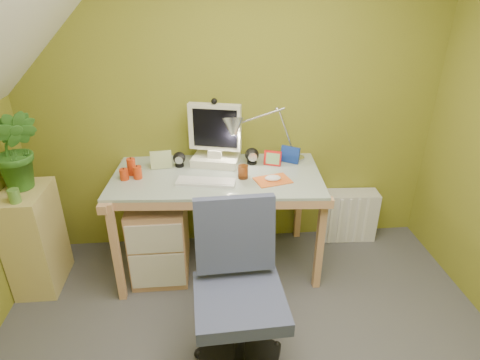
{
  "coord_description": "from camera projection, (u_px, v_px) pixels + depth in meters",
  "views": [
    {
      "loc": [
        -0.21,
        -1.35,
        2.02
      ],
      "look_at": [
        0.0,
        1.0,
        0.85
      ],
      "focal_mm": 30.0,
      "sensor_mm": 36.0,
      "label": 1
    }
  ],
  "objects": [
    {
      "name": "wall_back",
      "position": [
        233.0,
        103.0,
        3.02
      ],
      "size": [
        3.2,
        0.01,
        2.4
      ],
      "primitive_type": "cube",
      "color": "olive",
      "rests_on": "floor"
    },
    {
      "name": "desk",
      "position": [
        218.0,
        221.0,
        3.03
      ],
      "size": [
        1.52,
        0.84,
        0.79
      ],
      "primitive_type": null,
      "rotation": [
        0.0,
        0.0,
        -0.07
      ],
      "color": "tan",
      "rests_on": "floor"
    },
    {
      "name": "monitor",
      "position": [
        215.0,
        134.0,
        2.91
      ],
      "size": [
        0.39,
        0.28,
        0.47
      ],
      "primitive_type": null,
      "rotation": [
        0.0,
        0.0,
        -0.26
      ],
      "color": "silver",
      "rests_on": "desk"
    },
    {
      "name": "speaker_left",
      "position": [
        179.0,
        159.0,
        2.95
      ],
      "size": [
        0.11,
        0.11,
        0.11
      ],
      "primitive_type": null,
      "rotation": [
        0.0,
        0.0,
        -0.2
      ],
      "color": "black",
      "rests_on": "desk"
    },
    {
      "name": "speaker_right",
      "position": [
        252.0,
        156.0,
        2.99
      ],
      "size": [
        0.11,
        0.11,
        0.12
      ],
      "primitive_type": null,
      "rotation": [
        0.0,
        0.0,
        -0.05
      ],
      "color": "black",
      "rests_on": "desk"
    },
    {
      "name": "keyboard",
      "position": [
        206.0,
        182.0,
        2.72
      ],
      "size": [
        0.42,
        0.2,
        0.02
      ],
      "primitive_type": "cube",
      "rotation": [
        0.0,
        0.0,
        -0.19
      ],
      "color": "silver",
      "rests_on": "desk"
    },
    {
      "name": "mousepad",
      "position": [
        273.0,
        180.0,
        2.76
      ],
      "size": [
        0.27,
        0.22,
        0.01
      ],
      "primitive_type": "cube",
      "rotation": [
        0.0,
        0.0,
        0.26
      ],
      "color": "orange",
      "rests_on": "desk"
    },
    {
      "name": "mouse",
      "position": [
        273.0,
        178.0,
        2.75
      ],
      "size": [
        0.11,
        0.07,
        0.04
      ],
      "primitive_type": "ellipsoid",
      "rotation": [
        0.0,
        0.0,
        -0.02
      ],
      "color": "white",
      "rests_on": "mousepad"
    },
    {
      "name": "amber_tumbler",
      "position": [
        243.0,
        172.0,
        2.78
      ],
      "size": [
        0.08,
        0.08,
        0.09
      ],
      "primitive_type": "cylinder",
      "rotation": [
        0.0,
        0.0,
        -0.07
      ],
      "color": "#893C14",
      "rests_on": "desk"
    },
    {
      "name": "candle_cluster",
      "position": [
        131.0,
        169.0,
        2.79
      ],
      "size": [
        0.17,
        0.15,
        0.12
      ],
      "primitive_type": null,
      "rotation": [
        0.0,
        0.0,
        -0.06
      ],
      "color": "red",
      "rests_on": "desk"
    },
    {
      "name": "photo_frame_red",
      "position": [
        273.0,
        158.0,
        2.97
      ],
      "size": [
        0.13,
        0.06,
        0.11
      ],
      "primitive_type": "cube",
      "rotation": [
        0.0,
        0.0,
        -0.37
      ],
      "color": "red",
      "rests_on": "desk"
    },
    {
      "name": "photo_frame_blue",
      "position": [
        290.0,
        155.0,
        3.02
      ],
      "size": [
        0.13,
        0.1,
        0.12
      ],
      "primitive_type": "cube",
      "rotation": [
        0.0,
        0.0,
        -0.59
      ],
      "color": "navy",
      "rests_on": "desk"
    },
    {
      "name": "photo_frame_green",
      "position": [
        161.0,
        160.0,
        2.92
      ],
      "size": [
        0.15,
        0.04,
        0.13
      ],
      "primitive_type": "cube",
      "rotation": [
        0.0,
        0.0,
        0.12
      ],
      "color": "#A9B97F",
      "rests_on": "desk"
    },
    {
      "name": "desk_lamp",
      "position": [
        277.0,
        122.0,
        2.91
      ],
      "size": [
        0.62,
        0.32,
        0.63
      ],
      "primitive_type": null,
      "rotation": [
        0.0,
        0.0,
        -0.12
      ],
      "color": "#BAB9BE",
      "rests_on": "desk"
    },
    {
      "name": "side_ledge",
      "position": [
        35.0,
        239.0,
        2.84
      ],
      "size": [
        0.28,
        0.44,
        0.77
      ],
      "primitive_type": "cube",
      "color": "tan",
      "rests_on": "floor"
    },
    {
      "name": "potted_plant",
      "position": [
        17.0,
        150.0,
        2.6
      ],
      "size": [
        0.31,
        0.25,
        0.55
      ],
      "primitive_type": "imported",
      "rotation": [
        0.0,
        0.0,
        0.02
      ],
      "color": "#316C24",
      "rests_on": "side_ledge"
    },
    {
      "name": "green_cup",
      "position": [
        14.0,
        196.0,
        2.52
      ],
      "size": [
        0.08,
        0.08,
        0.09
      ],
      "primitive_type": "cylinder",
      "rotation": [
        0.0,
        0.0,
        0.2
      ],
      "color": "#578B3A",
      "rests_on": "side_ledge"
    },
    {
      "name": "task_chair",
      "position": [
        240.0,
        299.0,
        2.14
      ],
      "size": [
        0.57,
        0.57,
        1.0
      ],
      "primitive_type": null,
      "rotation": [
        0.0,
        0.0,
        0.04
      ],
      "color": "#39405E",
      "rests_on": "floor"
    },
    {
      "name": "radiator",
      "position": [
        349.0,
        215.0,
        3.44
      ],
      "size": [
        0.45,
        0.2,
        0.44
      ],
      "primitive_type": "cube",
      "rotation": [
        0.0,
        0.0,
        -0.06
      ],
      "color": "silver",
      "rests_on": "floor"
    }
  ]
}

